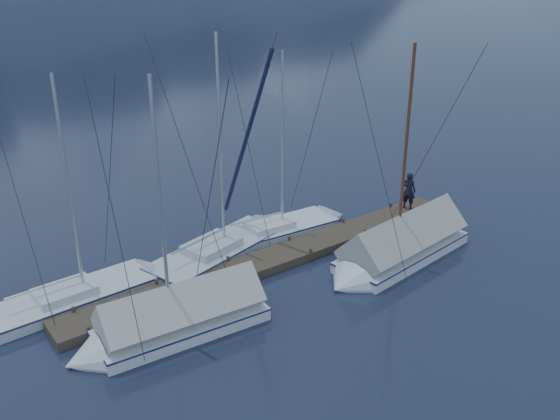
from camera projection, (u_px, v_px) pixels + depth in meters
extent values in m
plane|color=black|center=(312.00, 281.00, 22.12)|extent=(1000.00, 1000.00, 0.00)
cube|color=#382D23|center=(280.00, 257.00, 23.53)|extent=(18.00, 1.50, 0.34)
cube|color=black|center=(140.00, 311.00, 20.32)|extent=(3.00, 1.30, 0.30)
cube|color=black|center=(280.00, 262.00, 23.61)|extent=(3.00, 1.30, 0.30)
cube|color=black|center=(386.00, 224.00, 26.91)|extent=(3.00, 1.30, 0.30)
cylinder|color=#382D23|center=(74.00, 312.00, 19.58)|extent=(0.12, 0.12, 0.35)
cylinder|color=#382D23|center=(89.00, 331.00, 18.55)|extent=(0.12, 0.12, 0.35)
cylinder|color=#382D23|center=(157.00, 284.00, 21.23)|extent=(0.12, 0.12, 0.35)
cylinder|color=#382D23|center=(175.00, 301.00, 20.19)|extent=(0.12, 0.12, 0.35)
cylinder|color=#382D23|center=(228.00, 260.00, 22.87)|extent=(0.12, 0.12, 0.35)
cylinder|color=#382D23|center=(248.00, 275.00, 21.84)|extent=(0.12, 0.12, 0.35)
cylinder|color=#382D23|center=(289.00, 240.00, 24.52)|extent=(0.12, 0.12, 0.35)
cylinder|color=#382D23|center=(311.00, 252.00, 23.49)|extent=(0.12, 0.12, 0.35)
cylinder|color=#382D23|center=(343.00, 222.00, 26.17)|extent=(0.12, 0.12, 0.35)
cylinder|color=#382D23|center=(365.00, 233.00, 25.13)|extent=(0.12, 0.12, 0.35)
cylinder|color=#382D23|center=(390.00, 206.00, 27.81)|extent=(0.12, 0.12, 0.35)
cylinder|color=#382D23|center=(413.00, 216.00, 26.78)|extent=(0.12, 0.12, 0.35)
cube|color=silver|center=(75.00, 300.00, 20.69)|extent=(5.70, 2.11, 0.62)
cube|color=silver|center=(76.00, 307.00, 20.81)|extent=(4.82, 1.23, 0.28)
cube|color=navy|center=(74.00, 293.00, 20.59)|extent=(5.76, 2.13, 0.06)
cone|color=silver|center=(157.00, 271.00, 22.57)|extent=(1.11, 1.84, 1.80)
cube|color=silver|center=(65.00, 291.00, 20.35)|extent=(2.02, 1.40, 0.28)
cylinder|color=#B2B7BF|center=(69.00, 189.00, 19.31)|extent=(0.11, 0.11, 7.51)
cylinder|color=#B2B7BF|center=(44.00, 287.00, 19.81)|extent=(2.53, 0.19, 0.08)
cylinder|color=#26262B|center=(109.00, 180.00, 20.13)|extent=(0.14, 2.83, 7.51)
cube|color=silver|center=(218.00, 254.00, 23.89)|extent=(6.52, 3.63, 0.68)
cube|color=silver|center=(218.00, 260.00, 24.01)|extent=(5.38, 2.49, 0.31)
cube|color=navy|center=(217.00, 247.00, 23.77)|extent=(6.59, 3.66, 0.06)
cone|color=silver|center=(273.00, 225.00, 26.47)|extent=(1.62, 2.21, 1.98)
cube|color=silver|center=(212.00, 245.00, 23.47)|extent=(2.47, 1.97, 0.31)
cylinder|color=#B2B7BF|center=(220.00, 145.00, 22.42)|extent=(0.12, 0.12, 8.26)
cylinder|color=#B2B7BF|center=(198.00, 241.00, 22.76)|extent=(2.71, 0.83, 0.09)
cylinder|color=#26262B|center=(247.00, 136.00, 23.54)|extent=(0.85, 3.02, 8.27)
cube|color=silver|center=(275.00, 232.00, 25.76)|extent=(5.68, 2.26, 0.61)
cube|color=silver|center=(275.00, 238.00, 25.87)|extent=(4.79, 1.37, 0.28)
cube|color=#19274D|center=(275.00, 227.00, 25.66)|extent=(5.74, 2.28, 0.06)
cone|color=silver|center=(334.00, 216.00, 27.33)|extent=(1.15, 1.85, 1.78)
cube|color=silver|center=(269.00, 224.00, 25.45)|extent=(2.04, 1.44, 0.28)
cylinder|color=#B2B7BF|center=(282.00, 142.00, 24.36)|extent=(0.11, 0.11, 7.41)
cylinder|color=#B2B7BF|center=(256.00, 219.00, 24.96)|extent=(2.50, 0.27, 0.08)
cylinder|color=#26262B|center=(310.00, 137.00, 25.05)|extent=(0.23, 2.79, 7.42)
cube|color=white|center=(402.00, 254.00, 23.84)|extent=(6.41, 2.90, 0.66)
cube|color=white|center=(402.00, 261.00, 23.96)|extent=(5.37, 1.81, 0.30)
cube|color=#1E1A4F|center=(403.00, 248.00, 23.73)|extent=(6.47, 2.93, 0.06)
cone|color=white|center=(344.00, 285.00, 21.61)|extent=(1.34, 2.22, 2.11)
cylinder|color=#592819|center=(405.00, 154.00, 21.89)|extent=(0.12, 0.12, 7.99)
cylinder|color=#592819|center=(419.00, 226.00, 24.11)|extent=(2.78, 0.41, 0.09)
cylinder|color=#26262B|center=(379.00, 163.00, 20.91)|extent=(0.38, 3.10, 8.00)
cube|color=#9C9C92|center=(404.00, 238.00, 23.56)|extent=(6.10, 2.90, 2.24)
cube|color=silver|center=(183.00, 328.00, 19.13)|extent=(5.62, 2.36, 0.65)
cube|color=silver|center=(183.00, 335.00, 19.25)|extent=(4.73, 1.42, 0.29)
cube|color=#1B1848|center=(182.00, 321.00, 19.02)|extent=(5.67, 2.38, 0.06)
cone|color=silver|center=(84.00, 361.00, 17.56)|extent=(1.21, 1.96, 1.88)
cylinder|color=#B2B7BF|center=(161.00, 210.00, 17.26)|extent=(0.12, 0.12, 7.84)
cylinder|color=#B2B7BF|center=(209.00, 295.00, 19.25)|extent=(2.47, 0.27, 0.09)
cylinder|color=#26262B|center=(115.00, 220.00, 16.59)|extent=(0.23, 2.76, 7.85)
cube|color=#B0AFA4|center=(181.00, 309.00, 18.85)|extent=(5.35, 2.38, 2.00)
imported|color=black|center=(409.00, 191.00, 27.31)|extent=(0.64, 0.75, 1.74)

